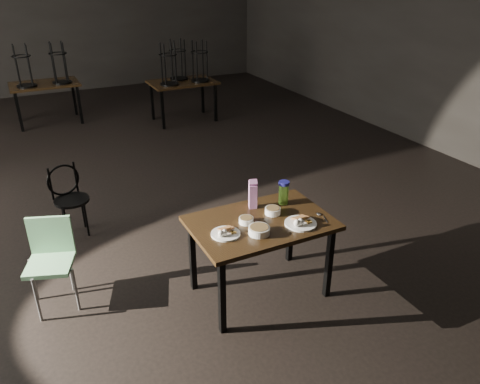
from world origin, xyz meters
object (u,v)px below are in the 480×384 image
juice_carton (253,194)px  bentwood_chair (69,194)px  main_table (261,229)px  water_bottle (284,192)px  school_chair (51,255)px

juice_carton → bentwood_chair: bearing=130.7°
juice_carton → bentwood_chair: 2.19m
main_table → bentwood_chair: 2.32m
bentwood_chair → water_bottle: bearing=-59.0°
juice_carton → water_bottle: bearing=-10.2°
school_chair → juice_carton: bearing=5.1°
juice_carton → bentwood_chair: size_ratio=0.36×
juice_carton → school_chair: 1.82m
school_chair → water_bottle: bearing=5.7°
school_chair → bentwood_chair: bearing=94.5°
bentwood_chair → school_chair: bearing=-119.3°
main_table → school_chair: (-1.67, 0.70, -0.19)m
water_bottle → school_chair: size_ratio=0.27×
water_bottle → bentwood_chair: 2.42m
bentwood_chair → main_table: bearing=-68.5°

